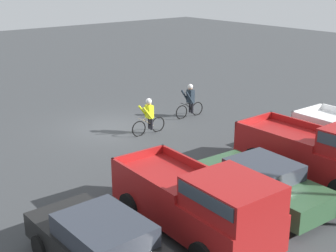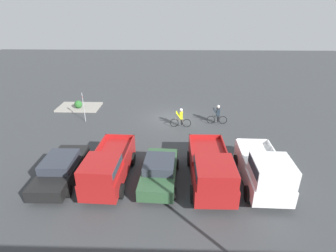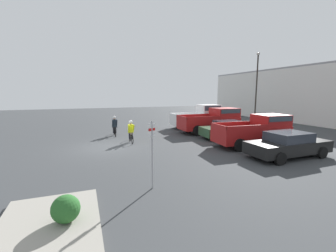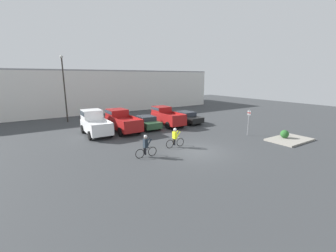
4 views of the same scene
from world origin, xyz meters
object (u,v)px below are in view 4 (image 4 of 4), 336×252
Objects in this scene: sedan_0 at (146,122)px; pickup_truck_2 at (166,116)px; shrub at (285,134)px; pickup_truck_1 at (121,120)px; cyclist_0 at (175,137)px; pickup_truck_0 at (95,122)px; lamppost at (64,85)px; fire_lane_sign at (248,120)px; cyclist_1 at (146,146)px; sedan_1 at (186,117)px.

pickup_truck_2 reaches higher than sedan_0.
pickup_truck_1 is at bearing 134.20° from shrub.
sedan_0 is 7.59m from cyclist_0.
cyclist_0 reaches higher than shrub.
pickup_truck_0 reaches higher than cyclist_0.
lamppost reaches higher than cyclist_0.
pickup_truck_0 reaches higher than sedan_0.
cyclist_0 reaches higher than sedan_0.
pickup_truck_0 is 0.60× the size of lamppost.
lamppost is at bearing 98.43° from pickup_truck_0.
fire_lane_sign is at bearing -64.50° from pickup_truck_2.
pickup_truck_0 is 0.90× the size of pickup_truck_1.
cyclist_1 is at bearing -130.47° from pickup_truck_2.
sedan_1 is 0.59× the size of lamppost.
sedan_0 is at bearing -51.97° from lamppost.
pickup_truck_0 is 2.79m from pickup_truck_1.
pickup_truck_2 is 8.76m from cyclist_0.
sedan_0 is 5.89× the size of shrub.
lamppost is (-2.39, 16.92, 3.88)m from cyclist_1.
pickup_truck_1 is 16.19m from shrub.
pickup_truck_0 is at bearing 177.99° from pickup_truck_2.
cyclist_0 is 3.19m from cyclist_1.
cyclist_0 is 8.30m from fire_lane_sign.
sedan_0 is (2.80, -0.38, -0.45)m from pickup_truck_1.
cyclist_1 is (-7.23, -8.47, -0.25)m from pickup_truck_2.
pickup_truck_2 is at bearing -2.01° from pickup_truck_0.
sedan_1 is 15.69m from lamppost.
shrub is (14.06, -11.75, -0.68)m from pickup_truck_0.
lamppost is at bearing 144.81° from sedan_1.
cyclist_0 is 2.34× the size of shrub.
lamppost is 25.43m from shrub.
pickup_truck_0 reaches higher than pickup_truck_2.
sedan_1 is at bearing -2.95° from pickup_truck_1.
cyclist_0 is (-1.31, -7.48, 0.13)m from sedan_0.
pickup_truck_0 is 8.41m from pickup_truck_2.
pickup_truck_1 is at bearing 172.28° from sedan_0.
lamppost is (-6.80, 8.69, 4.02)m from sedan_0.
shrub is at bearing -52.94° from sedan_0.
pickup_truck_2 is 6.96× the size of shrub.
pickup_truck_2 is at bearing 4.87° from sedan_0.
cyclist_0 is at bearing 13.64° from cyclist_1.
fire_lane_sign is at bearing -0.56° from cyclist_1.
sedan_0 is at bearing -175.13° from pickup_truck_2.
fire_lane_sign is 3.43m from shrub.
lamppost reaches higher than pickup_truck_2.
sedan_0 is at bearing 61.82° from cyclist_1.
cyclist_1 is (-10.01, -8.18, 0.13)m from sedan_1.
sedan_0 is at bearing 127.06° from shrub.
pickup_truck_1 reaches higher than sedan_0.
cyclist_0 is 0.21× the size of lamppost.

